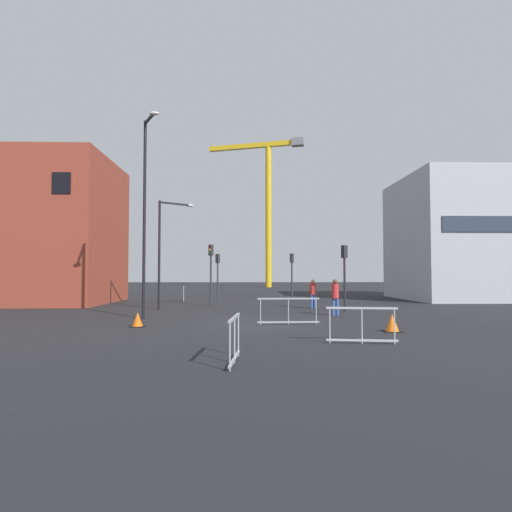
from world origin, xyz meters
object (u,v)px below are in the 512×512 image
at_px(streetlamp_tall, 145,204).
at_px(traffic_light_corner, 344,266).
at_px(pedestrian_walking, 313,292).
at_px(pedestrian_waiting, 335,294).
at_px(traffic_light_near, 218,269).
at_px(traffic_cone_by_barrier, 138,320).
at_px(traffic_light_median, 292,269).
at_px(streetlamp_short, 165,243).
at_px(construction_crane, 267,191).
at_px(traffic_cone_orange, 392,323).
at_px(traffic_light_crosswalk, 211,265).

xyz_separation_m(streetlamp_tall, traffic_light_corner, (10.08, 3.73, -2.80)).
relative_size(pedestrian_walking, pedestrian_waiting, 0.96).
xyz_separation_m(traffic_light_near, traffic_cone_by_barrier, (-2.07, -16.19, -2.16)).
distance_m(traffic_light_median, traffic_light_near, 5.78).
height_order(traffic_light_corner, pedestrian_waiting, traffic_light_corner).
bearing_deg(streetlamp_short, pedestrian_walking, 0.66).
bearing_deg(pedestrian_waiting, traffic_light_median, 93.80).
bearing_deg(streetlamp_tall, traffic_light_corner, 20.29).
bearing_deg(streetlamp_tall, pedestrian_waiting, 8.32).
bearing_deg(construction_crane, traffic_light_median, -89.39).
height_order(pedestrian_walking, traffic_cone_orange, pedestrian_walking).
relative_size(traffic_light_median, traffic_light_corner, 1.00).
height_order(traffic_light_near, traffic_light_corner, traffic_light_corner).
bearing_deg(pedestrian_walking, streetlamp_short, -179.34).
bearing_deg(traffic_light_crosswalk, traffic_light_corner, -27.13).
height_order(traffic_light_near, pedestrian_walking, traffic_light_near).
height_order(construction_crane, traffic_cone_orange, construction_crane).
bearing_deg(traffic_light_crosswalk, pedestrian_waiting, -43.68).
height_order(streetlamp_tall, traffic_light_corner, streetlamp_tall).
distance_m(traffic_light_corner, pedestrian_waiting, 2.98).
xyz_separation_m(streetlamp_short, pedestrian_waiting, (9.16, -4.03, -2.81)).
relative_size(construction_crane, traffic_light_near, 6.16).
height_order(construction_crane, traffic_light_crosswalk, construction_crane).
xyz_separation_m(pedestrian_walking, pedestrian_waiting, (0.43, -4.13, 0.04)).
xyz_separation_m(traffic_light_corner, pedestrian_walking, (-1.47, 1.72, -1.46)).
bearing_deg(traffic_cone_by_barrier, streetlamp_short, 93.72).
bearing_deg(pedestrian_waiting, traffic_light_near, 118.53).
relative_size(construction_crane, streetlamp_tall, 2.40).
distance_m(traffic_light_crosswalk, traffic_cone_by_barrier, 10.90).
xyz_separation_m(traffic_light_median, traffic_light_near, (-5.78, 0.17, -0.02)).
xyz_separation_m(traffic_light_median, pedestrian_waiting, (0.79, -11.91, -1.40)).
distance_m(pedestrian_waiting, traffic_cone_by_barrier, 9.60).
bearing_deg(traffic_light_crosswalk, traffic_light_median, 43.67).
bearing_deg(traffic_cone_orange, construction_crane, 92.28).
bearing_deg(streetlamp_short, pedestrian_waiting, -23.72).
distance_m(traffic_light_median, pedestrian_waiting, 12.02).
distance_m(streetlamp_tall, traffic_cone_by_barrier, 5.74).
bearing_deg(traffic_light_median, streetlamp_tall, -121.93).
bearing_deg(traffic_light_near, streetlamp_short, -107.87).
relative_size(traffic_light_near, traffic_cone_by_barrier, 6.31).
xyz_separation_m(streetlamp_short, traffic_light_near, (2.60, 8.06, -1.43)).
bearing_deg(pedestrian_waiting, traffic_cone_by_barrier, -154.53).
xyz_separation_m(traffic_light_median, traffic_light_crosswalk, (-5.84, -5.58, 0.19)).
height_order(streetlamp_tall, traffic_light_crosswalk, streetlamp_tall).
relative_size(traffic_light_near, traffic_light_corner, 0.99).
relative_size(construction_crane, traffic_light_corner, 6.08).
bearing_deg(traffic_light_median, traffic_cone_orange, -84.91).
distance_m(pedestrian_walking, traffic_cone_orange, 9.98).
distance_m(streetlamp_short, traffic_cone_by_barrier, 8.91).
bearing_deg(traffic_light_near, traffic_light_median, -1.69).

